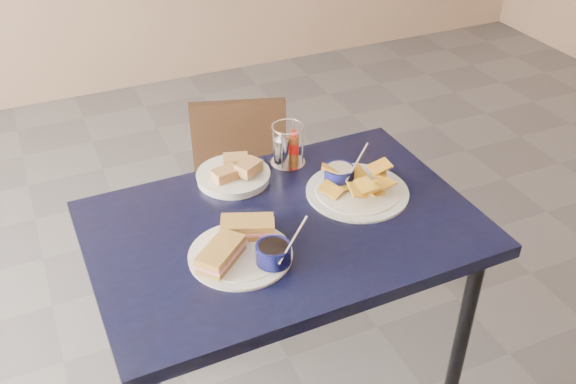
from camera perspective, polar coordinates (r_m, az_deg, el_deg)
name	(u,v)px	position (r m, az deg, el deg)	size (l,w,h in m)	color
ground	(288,358)	(2.41, -0.01, -14.53)	(6.00, 6.00, 0.00)	#515055
dining_table	(284,245)	(1.82, -0.35, -4.72)	(1.07, 0.72, 0.75)	black
chair_far	(237,188)	(2.48, -4.58, 0.37)	(0.44, 0.44, 0.76)	black
sandwich_plate	(244,247)	(1.65, -3.93, -4.93)	(0.30, 0.27, 0.12)	white
plantain_plate	(353,185)	(1.90, 5.76, 0.59)	(0.30, 0.30, 0.12)	white
bread_basket	(234,174)	(1.94, -4.79, 1.59)	(0.22, 0.22, 0.07)	white
condiment_caddy	(286,148)	(1.99, -0.15, 3.92)	(0.11, 0.11, 0.14)	silver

